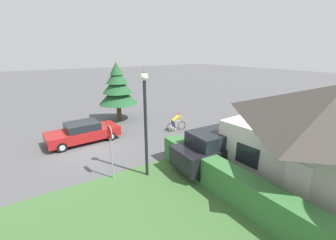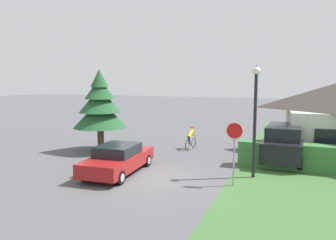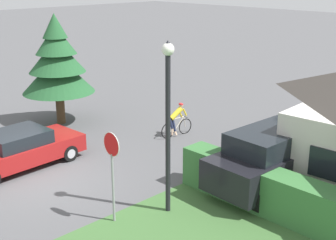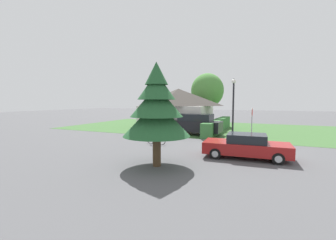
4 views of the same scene
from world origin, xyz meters
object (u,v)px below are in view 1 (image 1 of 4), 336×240
object	(u,v)px
stop_sign	(110,142)
conifer_tall_near	(118,88)
sedan_left_lane	(83,132)
cyclist	(176,122)
street_lamp	(145,113)
parked_suv_right	(217,148)

from	to	relation	value
stop_sign	conifer_tall_near	xyz separation A→B (m)	(-8.82, 3.78, 0.97)
conifer_tall_near	sedan_left_lane	bearing A→B (deg)	-48.43
cyclist	street_lamp	bearing A→B (deg)	-131.32
cyclist	parked_suv_right	bearing A→B (deg)	-97.06
sedan_left_lane	stop_sign	world-z (taller)	stop_sign
stop_sign	street_lamp	world-z (taller)	street_lamp
sedan_left_lane	cyclist	xyz separation A→B (m)	(1.59, 6.41, 0.03)
sedan_left_lane	conifer_tall_near	world-z (taller)	conifer_tall_near
sedan_left_lane	street_lamp	distance (m)	6.72
parked_suv_right	sedan_left_lane	bearing A→B (deg)	127.56
cyclist	conifer_tall_near	bearing A→B (deg)	123.38
sedan_left_lane	street_lamp	bearing A→B (deg)	-78.75
sedan_left_lane	stop_sign	size ratio (longest dim) A/B	1.75
street_lamp	parked_suv_right	bearing A→B (deg)	71.62
street_lamp	conifer_tall_near	size ratio (longest dim) A/B	1.00
sedan_left_lane	street_lamp	size ratio (longest dim) A/B	0.93
sedan_left_lane	street_lamp	world-z (taller)	street_lamp
parked_suv_right	stop_sign	size ratio (longest dim) A/B	1.80
street_lamp	conifer_tall_near	world-z (taller)	conifer_tall_near
stop_sign	sedan_left_lane	bearing A→B (deg)	2.28
stop_sign	street_lamp	bearing A→B (deg)	-111.01
cyclist	parked_suv_right	xyz separation A→B (m)	(5.63, -1.32, 0.32)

